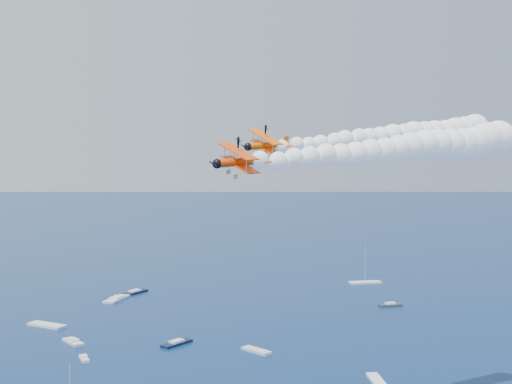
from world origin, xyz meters
name	(u,v)px	position (x,y,z in m)	size (l,w,h in m)	color
biplane_lead	(268,145)	(9.03, 23.15, 54.04)	(8.49, 9.52, 5.73)	#FF5805
biplane_trail	(241,162)	(-5.65, 3.71, 51.42)	(8.08, 9.06, 5.46)	#EF4205
smoke_trail_lead	(387,136)	(34.12, 22.56, 55.91)	(49.73, 6.58, 9.28)	white
smoke_trail_trail	(391,149)	(19.45, 3.30, 53.29)	(49.73, 6.27, 9.28)	white
spectator_boats	(79,332)	(-1.81, 119.25, 0.35)	(239.13, 176.85, 0.70)	silver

